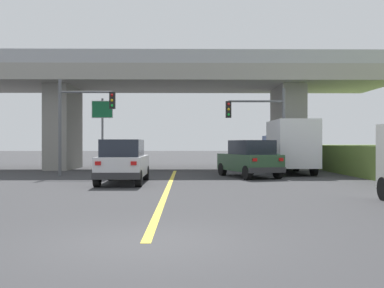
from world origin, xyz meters
TOP-DOWN VIEW (x-y plane):
  - ground at (0.00, 25.37)m, footprint 160.00×160.00m
  - overpass_bridge at (0.00, 25.37)m, footprint 30.13×8.13m
  - lane_divider_stripe at (0.00, 11.42)m, footprint 0.20×22.83m
  - suv_lead at (-2.14, 12.90)m, footprint 2.01×4.82m
  - suv_crossing at (4.21, 16.80)m, footprint 3.27×4.83m
  - box_truck at (7.05, 19.80)m, footprint 2.33×6.46m
  - traffic_signal_nearside at (5.19, 18.46)m, footprint 3.47×0.36m
  - traffic_signal_farside at (-5.34, 17.97)m, footprint 3.22×0.36m
  - highway_sign at (-4.89, 22.87)m, footprint 1.42×0.17m

SIDE VIEW (x-z plane):
  - ground at x=0.00m, z-range 0.00..0.00m
  - lane_divider_stripe at x=0.00m, z-range 0.00..0.01m
  - suv_crossing at x=4.21m, z-range 0.00..2.02m
  - suv_lead at x=-2.14m, z-range 0.01..2.03m
  - box_truck at x=7.05m, z-range 0.06..3.28m
  - traffic_signal_nearside at x=5.19m, z-range 0.67..5.71m
  - traffic_signal_farside at x=-5.34m, z-range 0.73..6.22m
  - highway_sign at x=-4.89m, z-range 1.11..5.98m
  - overpass_bridge at x=0.00m, z-range 1.63..9.54m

